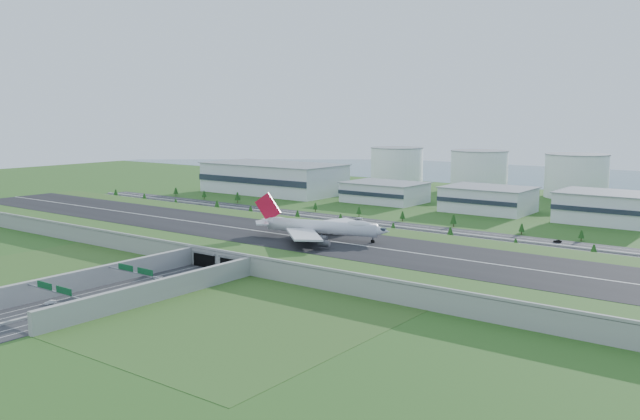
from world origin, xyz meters
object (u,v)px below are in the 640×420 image
Objects in this scene: fuel_tank_a at (397,166)px; car_7 at (359,218)px; car_3 at (63,314)px; car_2 at (199,278)px; car_0 at (158,278)px; car_5 at (557,241)px; car_4 at (200,205)px; car_1 at (50,302)px; boeing_747 at (321,227)px.

fuel_tank_a is 9.30× the size of car_7.
fuel_tank_a reaches higher than car_3.
car_0 is at bearing 47.67° from car_2.
fuel_tank_a is 10.71× the size of car_0.
car_0 is 185.18m from car_7.
car_2 is at bearing -53.06° from car_5.
fuel_tank_a is 9.13× the size of car_2.
car_4 is at bearing -30.55° from car_2.
car_1 is at bearing -166.19° from car_4.
car_0 is 225.04m from car_4.
car_5 is (108.00, 183.02, -0.06)m from car_0.
car_0 is 0.85× the size of car_2.
car_0 reaches higher than car_4.
car_5 is 0.83× the size of car_7.
boeing_747 reaches higher than car_7.
car_1 is 0.94× the size of car_5.
boeing_747 reaches higher than car_2.
car_5 is at bearing -105.72° from car_2.
car_7 reaches higher than car_4.
car_7 is at bearing -65.79° from car_2.
car_7 is at bearing 109.76° from car_1.
car_2 is 196.88m from car_5.
car_3 is (0.57, -63.43, 0.02)m from car_2.
car_7 is at bearing -115.03° from car_5.
car_3 reaches higher than car_2.
boeing_747 is 12.73× the size of car_2.
car_2 is at bearing 88.70° from car_1.
car_3 is at bearing 0.81° from car_7.
boeing_747 reaches higher than car_1.
car_0 reaches higher than car_7.
car_1 is 260.48m from car_4.
car_0 is 1.17× the size of car_4.
fuel_tank_a is 450.15m from car_1.
car_7 is at bearing -103.29° from car_4.
boeing_747 reaches higher than car_3.
car_2 is 1.02× the size of car_7.
car_0 is 1.05× the size of car_5.
car_3 is (14.77, -53.51, -0.02)m from car_0.
car_1 is at bearing -3.29° from car_7.
fuel_tank_a is 337.59m from boeing_747.
car_1 is at bearing -50.29° from car_5.
car_4 is at bearing -30.54° from car_3.
car_2 is (-10.95, -70.70, -13.34)m from boeing_747.
car_3 reaches higher than car_4.
car_1 is 255.86m from car_5.
car_4 is at bearing -99.84° from fuel_tank_a.
boeing_747 is 14.92× the size of car_0.
car_1 is 0.78× the size of car_7.
fuel_tank_a is 9.35× the size of car_3.
car_5 is at bearing 50.89° from car_0.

